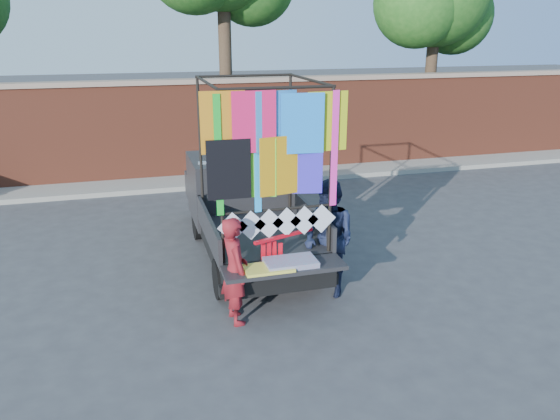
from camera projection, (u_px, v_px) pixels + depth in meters
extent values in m
plane|color=#38383A|center=(262.00, 288.00, 8.49)|extent=(90.00, 90.00, 0.00)
cube|color=brown|center=(198.00, 131.00, 14.48)|extent=(30.00, 0.35, 2.50)
cube|color=gray|center=(196.00, 81.00, 14.07)|extent=(30.00, 0.45, 0.12)
cube|color=gray|center=(204.00, 181.00, 14.22)|extent=(30.00, 1.20, 0.12)
cylinder|color=#38281C|center=(226.00, 70.00, 15.37)|extent=(0.36, 0.36, 5.46)
cylinder|color=#38281C|center=(430.00, 81.00, 17.18)|extent=(0.36, 0.36, 4.55)
sphere|color=#1B5317|center=(454.00, 16.00, 17.15)|extent=(2.40, 2.40, 2.40)
sphere|color=#1B5317|center=(418.00, 3.00, 15.98)|extent=(2.60, 2.60, 2.60)
cylinder|color=black|center=(199.00, 223.00, 10.42)|extent=(0.21, 0.62, 0.62)
cylinder|color=black|center=(222.00, 279.00, 8.10)|extent=(0.21, 0.62, 0.62)
cylinder|color=black|center=(273.00, 216.00, 10.79)|extent=(0.21, 0.62, 0.62)
cylinder|color=black|center=(315.00, 268.00, 8.48)|extent=(0.21, 0.62, 0.62)
cube|color=black|center=(251.00, 235.00, 9.35)|extent=(1.59, 3.94, 0.28)
cube|color=black|center=(261.00, 235.00, 8.63)|extent=(1.69, 2.16, 0.09)
cube|color=black|center=(209.00, 228.00, 8.35)|extent=(0.06, 2.16, 0.42)
cube|color=black|center=(311.00, 218.00, 8.78)|extent=(0.06, 2.16, 0.42)
cube|color=black|center=(246.00, 203.00, 9.53)|extent=(1.69, 0.06, 0.42)
cube|color=black|center=(236.00, 187.00, 10.35)|extent=(1.69, 1.50, 1.17)
cube|color=#8C9EAD|center=(240.00, 173.00, 9.84)|extent=(1.50, 0.06, 0.52)
cube|color=#8C9EAD|center=(229.00, 169.00, 10.93)|extent=(1.50, 0.09, 0.66)
cube|color=black|center=(227.00, 185.00, 11.36)|extent=(1.64, 0.84, 0.52)
cube|color=black|center=(284.00, 268.00, 7.43)|extent=(1.69, 0.52, 0.06)
cube|color=black|center=(280.00, 284.00, 7.73)|extent=(1.73, 0.14, 0.17)
cylinder|color=black|center=(221.00, 180.00, 7.15)|extent=(0.05, 0.05, 2.34)
cylinder|color=black|center=(200.00, 150.00, 8.95)|extent=(0.05, 0.05, 2.34)
cylinder|color=black|center=(331.00, 173.00, 7.54)|extent=(0.05, 0.05, 2.34)
cylinder|color=black|center=(290.00, 145.00, 9.34)|extent=(0.05, 0.05, 2.34)
cylinder|color=black|center=(277.00, 88.00, 6.97)|extent=(1.59, 0.04, 0.04)
cylinder|color=black|center=(245.00, 76.00, 8.77)|extent=(1.59, 0.04, 0.04)
cylinder|color=black|center=(206.00, 82.00, 7.68)|extent=(0.04, 2.02, 0.04)
cylinder|color=black|center=(310.00, 80.00, 8.07)|extent=(0.04, 2.02, 0.04)
cylinder|color=black|center=(277.00, 209.00, 7.49)|extent=(1.59, 0.04, 0.04)
cube|color=#C67817|center=(224.00, 123.00, 6.91)|extent=(0.58, 0.01, 0.80)
cube|color=#E21958|center=(252.00, 123.00, 6.97)|extent=(0.58, 0.01, 0.80)
cube|color=#2D80D5|center=(278.00, 121.00, 7.09)|extent=(0.58, 0.01, 0.80)
cube|color=#1B83F8|center=(304.00, 120.00, 7.15)|extent=(0.58, 0.01, 0.80)
cube|color=#BECF15|center=(328.00, 119.00, 7.27)|extent=(0.58, 0.01, 0.80)
cube|color=black|center=(226.00, 171.00, 7.07)|extent=(0.58, 0.01, 0.80)
cube|color=#68E328|center=(252.00, 168.00, 7.19)|extent=(0.58, 0.01, 0.80)
cube|color=orange|center=(279.00, 167.00, 7.25)|extent=(0.58, 0.01, 0.80)
cube|color=#372BD7|center=(303.00, 165.00, 7.37)|extent=(0.58, 0.01, 0.80)
cube|color=green|center=(218.00, 157.00, 7.00)|extent=(0.09, 0.01, 1.59)
cube|color=#FF2AB0|center=(335.00, 150.00, 7.41)|extent=(0.09, 0.01, 1.59)
cube|color=#1C9DFF|center=(257.00, 154.00, 7.13)|extent=(0.09, 0.01, 1.59)
cube|color=white|center=(233.00, 227.00, 7.36)|extent=(0.42, 0.01, 0.42)
cube|color=white|center=(251.00, 225.00, 7.43)|extent=(0.42, 0.01, 0.42)
cube|color=white|center=(269.00, 224.00, 7.49)|extent=(0.42, 0.01, 0.42)
cube|color=white|center=(287.00, 222.00, 7.56)|extent=(0.42, 0.01, 0.42)
cube|color=white|center=(304.00, 220.00, 7.62)|extent=(0.42, 0.01, 0.42)
cube|color=white|center=(322.00, 219.00, 7.69)|extent=(0.42, 0.01, 0.42)
cube|color=#CD2D49|center=(291.00, 262.00, 7.43)|extent=(0.70, 0.42, 0.07)
cube|color=#E1D747|center=(268.00, 268.00, 7.29)|extent=(0.66, 0.37, 0.04)
imported|color=maroon|center=(235.00, 270.00, 7.33)|extent=(0.43, 0.59, 1.51)
imported|color=#141B33|center=(329.00, 239.00, 8.07)|extent=(0.96, 1.06, 1.77)
cube|color=red|center=(284.00, 236.00, 7.61)|extent=(0.94, 0.37, 0.04)
cube|color=red|center=(263.00, 259.00, 7.61)|extent=(0.06, 0.02, 0.56)
cube|color=red|center=(269.00, 260.00, 7.64)|extent=(0.06, 0.02, 0.56)
cube|color=red|center=(275.00, 260.00, 7.67)|extent=(0.06, 0.02, 0.56)
cube|color=red|center=(280.00, 261.00, 7.70)|extent=(0.06, 0.02, 0.56)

